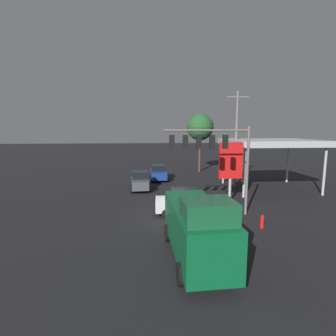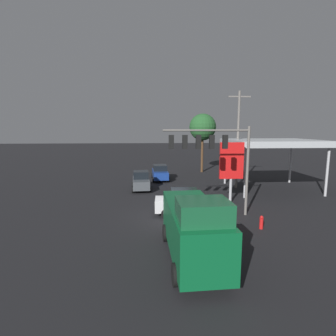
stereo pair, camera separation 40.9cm
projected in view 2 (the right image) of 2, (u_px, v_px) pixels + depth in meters
ground_plane at (170, 216)px, 19.52m from camera, size 200.00×200.00×0.00m
traffic_signal_assembly at (212, 148)px, 18.89m from camera, size 6.35×0.43×6.63m
utility_pole at (238, 138)px, 28.24m from camera, size 2.40×0.26×10.40m
gas_station_canopy at (272, 143)px, 27.48m from camera, size 9.16×7.79×5.31m
price_sign at (231, 163)px, 22.65m from camera, size 2.08×0.27×5.29m
sedan_waiting at (184, 202)px, 19.80m from camera, size 4.49×2.24×1.93m
hatchback_crossing at (141, 181)px, 27.79m from camera, size 2.14×3.90×1.97m
delivery_truck at (193, 227)px, 12.73m from camera, size 2.75×6.88×3.58m
sedan_far at (160, 173)px, 33.11m from camera, size 2.19×4.46×1.93m
street_tree at (203, 127)px, 38.44m from camera, size 3.92×3.92×8.64m
fire_hydrant at (261, 222)px, 16.97m from camera, size 0.24×0.24×0.88m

